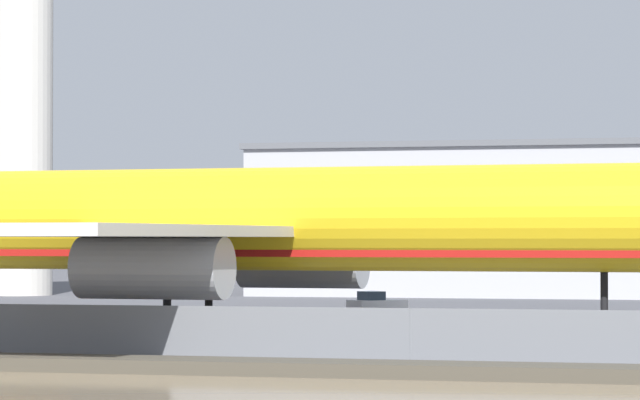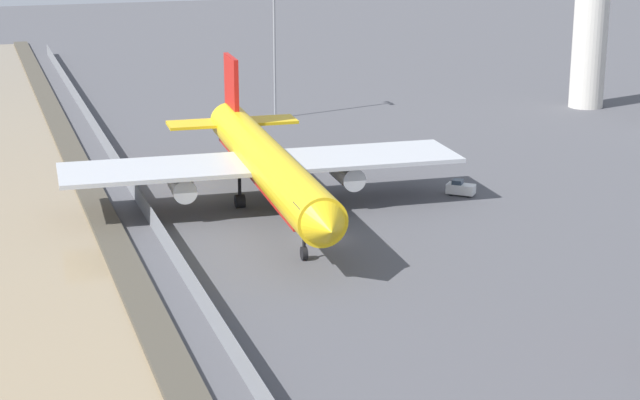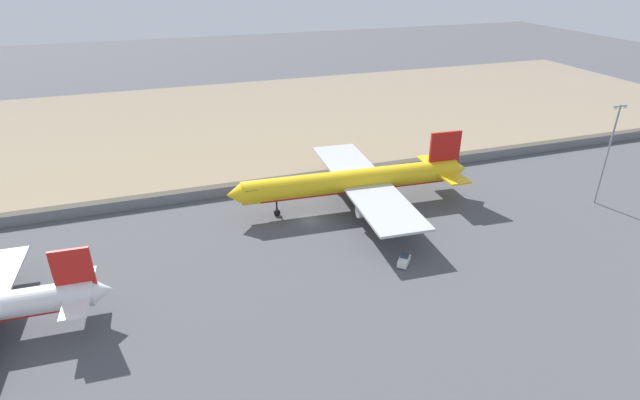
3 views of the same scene
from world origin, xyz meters
The scene contains 7 objects.
ground_plane centered at (0.00, 0.00, 0.00)m, with size 500.00×500.00×0.00m, color #4C4C51.
waterfront_lagoon centered at (0.00, -71.00, 0.00)m, with size 320.00×98.00×0.01m.
shoreline_seawall centered at (0.00, -20.50, 0.25)m, with size 320.00×3.00×0.50m.
perimeter_fence centered at (0.00, -16.00, 1.11)m, with size 280.00×0.10×2.21m.
cargo_jet_yellow centered at (-11.01, -3.09, 5.48)m, with size 51.25×44.19×14.37m.
baggage_tug centered at (-10.21, 19.90, 0.81)m, with size 3.31×3.46×1.80m.
apron_light_mast_apron_west centered at (-59.10, 11.84, 11.79)m, with size 3.20×0.40×21.03m.
Camera 3 is at (25.79, 82.16, 47.20)m, focal length 28.00 mm.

